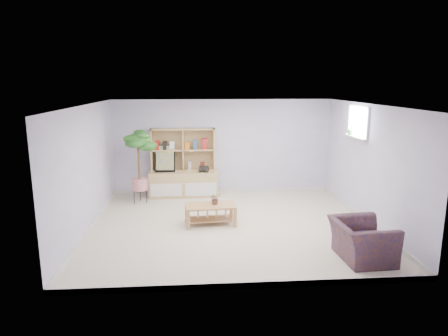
{
  "coord_description": "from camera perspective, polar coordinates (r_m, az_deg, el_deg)",
  "views": [
    {
      "loc": [
        -0.7,
        -7.53,
        2.81
      ],
      "look_at": [
        -0.12,
        0.27,
        1.13
      ],
      "focal_mm": 32.0,
      "sensor_mm": 36.0,
      "label": 1
    }
  ],
  "objects": [
    {
      "name": "sill_plant",
      "position": [
        9.09,
        17.64,
        5.31
      ],
      "size": [
        0.16,
        0.15,
        0.24
      ],
      "primitive_type": "imported",
      "rotation": [
        0.0,
        0.0,
        0.37
      ],
      "color": "#215A1A",
      "rests_on": "window_sill"
    },
    {
      "name": "floor_tree",
      "position": [
        9.53,
        -12.04,
        0.09
      ],
      "size": [
        0.83,
        0.83,
        1.73
      ],
      "primitive_type": null,
      "rotation": [
        0.0,
        0.0,
        -0.39
      ],
      "color": "#215A1A",
      "rests_on": "floor"
    },
    {
      "name": "storage_unit",
      "position": [
        9.96,
        -5.84,
        0.72
      ],
      "size": [
        1.7,
        0.57,
        1.7
      ],
      "primitive_type": null,
      "color": "tan",
      "rests_on": "floor"
    },
    {
      "name": "baseboard",
      "position": [
        8.05,
        1.03,
        -7.93
      ],
      "size": [
        5.5,
        5.0,
        0.1
      ],
      "primitive_type": null,
      "color": "silver",
      "rests_on": "floor"
    },
    {
      "name": "coffee_table",
      "position": [
        8.1,
        -1.95,
        -6.65
      ],
      "size": [
        1.03,
        0.62,
        0.41
      ],
      "primitive_type": null,
      "rotation": [
        0.0,
        0.0,
        0.08
      ],
      "color": "#AC774B",
      "rests_on": "floor"
    },
    {
      "name": "ceiling",
      "position": [
        7.57,
        1.1,
        9.03
      ],
      "size": [
        5.5,
        5.0,
        0.01
      ],
      "primitive_type": "cube",
      "color": "white",
      "rests_on": "walls"
    },
    {
      "name": "walls",
      "position": [
        7.73,
        1.06,
        0.11
      ],
      "size": [
        5.51,
        5.01,
        2.4
      ],
      "color": "silver",
      "rests_on": "floor"
    },
    {
      "name": "poster",
      "position": [
        9.93,
        -8.42,
        1.36
      ],
      "size": [
        0.49,
        0.14,
        0.68
      ],
      "primitive_type": null,
      "rotation": [
        0.0,
        0.0,
        -0.05
      ],
      "color": "yellow",
      "rests_on": "storage_unit"
    },
    {
      "name": "window",
      "position": [
        8.86,
        18.69,
        6.25
      ],
      "size": [
        0.1,
        0.98,
        0.68
      ],
      "primitive_type": null,
      "color": "silver",
      "rests_on": "walls"
    },
    {
      "name": "table_plant",
      "position": [
        8.03,
        -1.27,
        -4.38
      ],
      "size": [
        0.28,
        0.27,
        0.24
      ],
      "primitive_type": "imported",
      "rotation": [
        0.0,
        0.0,
        0.48
      ],
      "color": "#225928",
      "rests_on": "coffee_table"
    },
    {
      "name": "window_sill",
      "position": [
        8.87,
        18.19,
        4.21
      ],
      "size": [
        0.14,
        1.0,
        0.04
      ],
      "primitive_type": "cube",
      "color": "silver",
      "rests_on": "walls"
    },
    {
      "name": "toy_truck",
      "position": [
        9.88,
        -2.89,
        -0.1
      ],
      "size": [
        0.35,
        0.27,
        0.17
      ],
      "primitive_type": null,
      "rotation": [
        0.0,
        0.0,
        -0.18
      ],
      "color": "black",
      "rests_on": "storage_unit"
    },
    {
      "name": "armchair",
      "position": [
        6.88,
        19.12,
        -9.44
      ],
      "size": [
        0.9,
        1.02,
        0.72
      ],
      "primitive_type": "imported",
      "rotation": [
        0.0,
        0.0,
        1.63
      ],
      "color": "#191850",
      "rests_on": "floor"
    },
    {
      "name": "floor",
      "position": [
        8.06,
        1.03,
        -8.26
      ],
      "size": [
        5.5,
        5.0,
        0.01
      ],
      "primitive_type": "cube",
      "color": "#C2B092",
      "rests_on": "ground"
    }
  ]
}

